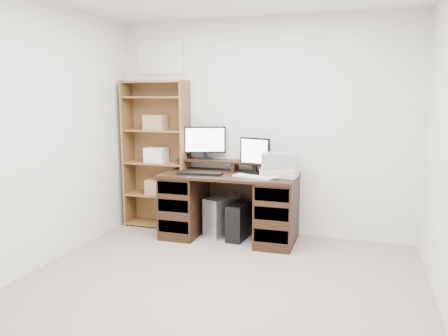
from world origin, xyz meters
The scene contains 14 objects.
room centered at (0.00, 0.00, 1.25)m, with size 3.54×4.04×2.54m.
desk centered at (-0.28, 1.64, 0.39)m, with size 1.50×0.70×0.75m.
riser_shelf centered at (-0.28, 1.85, 0.84)m, with size 1.40×0.22×0.12m.
monitor_wide centered at (-0.66, 1.86, 1.09)m, with size 0.47×0.20×0.39m.
monitor_small centered at (-0.03, 1.78, 0.97)m, with size 0.36×0.17×0.40m.
speaker centered at (-0.90, 1.89, 0.97)m, with size 0.08×0.08×0.21m, color black.
keyboard_black centered at (-0.59, 1.51, 0.76)m, with size 0.50×0.17×0.03m, color black.
keyboard_white centered at (0.03, 1.48, 0.76)m, with size 0.45×0.13×0.02m, color silver.
mouse centered at (0.27, 1.48, 0.77)m, with size 0.10×0.07×0.04m, color silver.
printer centered at (0.28, 1.66, 0.80)m, with size 0.38×0.28×0.09m, color beige.
basket centered at (0.28, 1.66, 0.93)m, with size 0.38×0.27×0.16m, color gray.
tower_silver centered at (-0.39, 1.71, 0.23)m, with size 0.21×0.46×0.46m, color silver.
tower_black centered at (-0.17, 1.66, 0.21)m, with size 0.21×0.43×0.41m.
bookshelf centered at (-1.28, 1.86, 0.92)m, with size 0.80×0.30×1.80m.
Camera 1 is at (1.12, -2.98, 1.61)m, focal length 35.00 mm.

